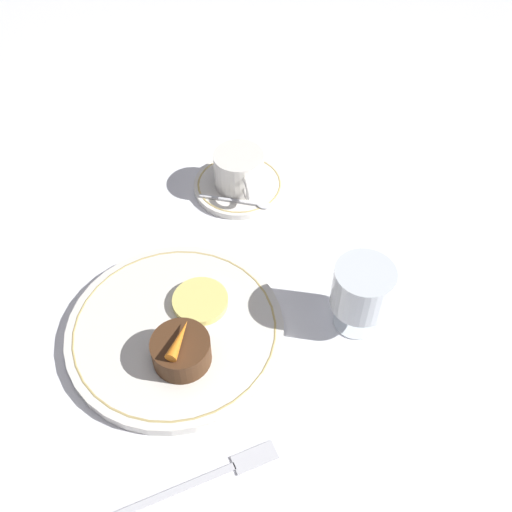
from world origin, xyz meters
TOP-DOWN VIEW (x-y plane):
  - ground_plane at (0.00, 0.00)m, footprint 3.00×3.00m
  - dinner_plate at (0.02, -0.06)m, footprint 0.28×0.28m
  - saucer at (-0.23, 0.09)m, footprint 0.14×0.14m
  - coffee_cup at (-0.23, 0.09)m, footprint 0.10×0.08m
  - spoon at (-0.18, 0.08)m, footprint 0.06×0.10m
  - wine_glass at (0.06, 0.17)m, footprint 0.07×0.07m
  - fork at (0.21, -0.05)m, footprint 0.04×0.20m
  - dessert_cake at (0.06, -0.06)m, footprint 0.07×0.07m
  - carrot_garnish at (0.06, -0.06)m, footprint 0.05×0.04m
  - pineapple_slice at (-0.01, -0.02)m, footprint 0.07×0.07m

SIDE VIEW (x-z plane):
  - ground_plane at x=0.00m, z-range 0.00..0.00m
  - fork at x=0.21m, z-range 0.00..0.01m
  - saucer at x=-0.23m, z-range 0.00..0.01m
  - dinner_plate at x=0.02m, z-range 0.00..0.02m
  - spoon at x=-0.18m, z-range 0.01..0.01m
  - pineapple_slice at x=-0.01m, z-range 0.01..0.02m
  - dessert_cake at x=0.06m, z-range 0.01..0.05m
  - coffee_cup at x=-0.23m, z-range 0.01..0.07m
  - carrot_garnish at x=0.06m, z-range 0.05..0.06m
  - wine_glass at x=0.06m, z-range 0.01..0.12m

